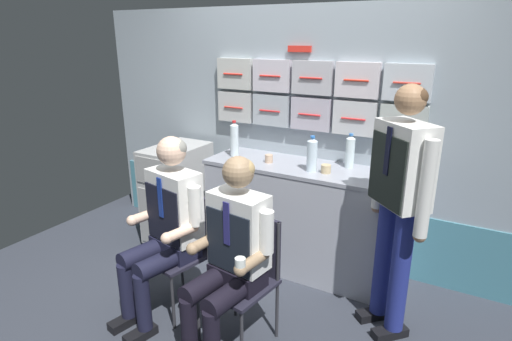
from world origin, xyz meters
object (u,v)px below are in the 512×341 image
Objects in this scene: water_bottle_short at (312,155)px; crew_member_right at (230,250)px; service_trolley at (178,192)px; crew_member_left at (166,221)px; crew_member_standing at (399,194)px; folding_chair_left at (186,239)px; folding_chair_right at (247,266)px; paper_cup_tan at (390,172)px.

crew_member_right is at bearing -95.26° from water_bottle_short.
service_trolley is 1.10m from crew_member_left.
water_bottle_short is at bearing 154.12° from crew_member_standing.
folding_chair_left is 1.13m from water_bottle_short.
service_trolley is 1.42m from water_bottle_short.
folding_chair_right is 13.26× the size of paper_cup_tan.
crew_member_standing is at bearing -72.28° from paper_cup_tan.
folding_chair_right is at bearing -33.24° from service_trolley.
crew_member_standing reaches higher than folding_chair_left.
crew_member_right is (0.55, -0.25, 0.18)m from folding_chair_left.
paper_cup_tan reaches higher than folding_chair_right.
crew_member_standing is (1.40, 0.57, 0.27)m from crew_member_left.
folding_chair_right is 0.24m from crew_member_right.
crew_member_right is at bearing -38.56° from service_trolley.
crew_member_standing is at bearing -25.88° from water_bottle_short.
folding_chair_left is 0.63m from crew_member_right.
folding_chair_right is at bearing 5.42° from crew_member_left.
crew_member_left reaches higher than service_trolley.
service_trolley is 0.57× the size of crew_member_standing.
folding_chair_right is (0.61, 0.06, -0.20)m from crew_member_left.
crew_member_right reaches higher than service_trolley.
folding_chair_left is at bearing 155.17° from crew_member_right.
service_trolley is 15.10× the size of paper_cup_tan.
folding_chair_left is 2.96× the size of water_bottle_short.
crew_member_left is at bearing -138.23° from paper_cup_tan.
crew_member_left is 0.64m from folding_chair_right.
paper_cup_tan is at bearing 59.06° from folding_chair_right.
folding_chair_right is 1.05m from crew_member_standing.
paper_cup_tan is at bearing 17.98° from water_bottle_short.
service_trolley is 1.14× the size of folding_chair_left.
water_bottle_short is at bearing 84.74° from crew_member_right.
crew_member_left is 20.48× the size of paper_cup_tan.
crew_member_right is 20.02× the size of paper_cup_tan.
crew_member_standing is 5.88× the size of water_bottle_short.
crew_member_left reaches higher than crew_member_right.
service_trolley is 1.93m from paper_cup_tan.
folding_chair_right is at bearing 81.65° from crew_member_right.
folding_chair_right is at bearing -120.94° from paper_cup_tan.
crew_member_right is 0.76× the size of crew_member_standing.
crew_member_standing reaches higher than water_bottle_short.
service_trolley is at bearing 171.54° from crew_member_standing.
folding_chair_left is at bearing -163.09° from crew_member_standing.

